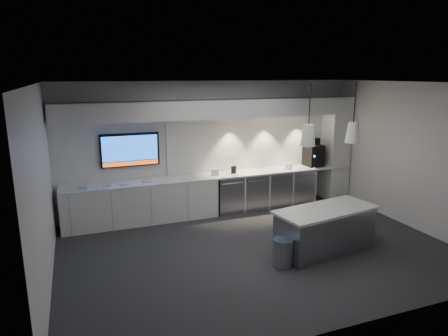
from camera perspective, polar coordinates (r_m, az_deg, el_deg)
name	(u,v)px	position (r m, az deg, el deg)	size (l,w,h in m)	color
floor	(258,249)	(7.52, 4.86, -11.51)	(7.00, 7.00, 0.00)	#2D2D2F
ceiling	(261,83)	(6.83, 5.36, 11.99)	(7.00, 7.00, 0.00)	black
wall_back	(213,147)	(9.29, -1.61, 3.07)	(7.00, 7.00, 0.00)	white
wall_front	(351,217)	(4.99, 17.72, -6.67)	(7.00, 7.00, 0.00)	white
wall_left	(42,190)	(6.38, -24.59, -2.93)	(7.00, 7.00, 0.00)	white
wall_right	(413,156)	(9.08, 25.42, 1.54)	(7.00, 7.00, 0.00)	white
back_counter	(218,176)	(9.12, -0.92, -1.10)	(6.80, 0.65, 0.04)	white
left_base_cabinets	(142,203)	(8.83, -11.69, -4.91)	(3.30, 0.63, 0.86)	white
fridge_unit_a	(228,194)	(9.33, 0.54, -3.67)	(0.60, 0.61, 0.85)	#909398
fridge_unit_b	(252,191)	(9.57, 4.06, -3.28)	(0.60, 0.61, 0.85)	#909398
fridge_unit_c	(276,188)	(9.84, 7.40, -2.89)	(0.60, 0.61, 0.85)	#909398
fridge_unit_d	(298,186)	(10.14, 10.55, -2.51)	(0.60, 0.61, 0.85)	#909398
backsplash	(260,142)	(9.72, 5.14, 3.78)	(4.60, 0.03, 1.30)	white
soffit	(217,109)	(8.89, -1.01, 8.47)	(6.90, 0.60, 0.40)	white
column	(335,148)	(10.55, 15.63, 2.71)	(0.55, 0.55, 2.60)	white
wall_tv	(130,150)	(8.80, -13.28, 2.54)	(1.25, 0.07, 0.72)	black
island	(325,229)	(7.53, 14.23, -8.50)	(2.00, 1.11, 0.80)	#909398
bin	(283,253)	(6.88, 8.40, -11.88)	(0.34, 0.34, 0.48)	#909398
coffee_machine	(313,154)	(10.20, 12.65, 1.91)	(0.40, 0.56, 0.71)	black
sign_black	(234,170)	(9.21, 1.38, -0.26)	(0.14, 0.02, 0.18)	black
sign_white	(215,173)	(9.02, -1.34, -0.68)	(0.18, 0.02, 0.14)	white
cup_cluster	(288,166)	(9.77, 9.16, 0.24)	(0.17, 0.17, 0.14)	white
tray_a	(83,187)	(8.56, -19.52, -2.63)	(0.16, 0.16, 0.03)	#B1B1B1
tray_b	(107,185)	(8.60, -16.38, -2.33)	(0.16, 0.16, 0.03)	#B1B1B1
tray_c	(124,184)	(8.58, -14.11, -2.22)	(0.16, 0.16, 0.03)	#B1B1B1
tray_d	(146,182)	(8.65, -11.04, -1.93)	(0.16, 0.16, 0.03)	#B1B1B1
pendant_left	(308,135)	(6.83, 11.93, 4.63)	(0.25, 0.25, 1.06)	white
pendant_right	(353,132)	(7.35, 17.91, 4.88)	(0.25, 0.25, 1.06)	white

